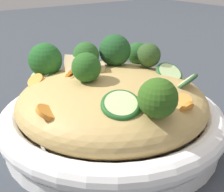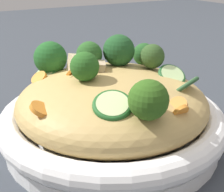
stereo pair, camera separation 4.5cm
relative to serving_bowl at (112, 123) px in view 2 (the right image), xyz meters
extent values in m
plane|color=#373D45|center=(0.00, 0.00, -0.03)|extent=(3.00, 3.00, 0.00)
cylinder|color=white|center=(0.00, 0.00, -0.02)|extent=(0.31, 0.31, 0.02)
torus|color=white|center=(0.00, 0.00, 0.01)|extent=(0.33, 0.33, 0.03)
ellipsoid|color=tan|center=(0.00, 0.00, 0.03)|extent=(0.27, 0.27, 0.08)
torus|color=tan|center=(0.00, 0.03, 0.05)|extent=(0.07, 0.07, 0.03)
torus|color=tan|center=(-0.04, -0.02, 0.05)|extent=(0.07, 0.06, 0.03)
torus|color=tan|center=(-0.05, 0.05, 0.07)|extent=(0.06, 0.06, 0.02)
cone|color=#A0B76F|center=(-0.02, -0.11, 0.06)|extent=(0.03, 0.02, 0.02)
sphere|color=#305B1A|center=(-0.02, -0.11, 0.08)|extent=(0.06, 0.06, 0.05)
cone|color=#9BC46F|center=(0.09, 0.05, 0.06)|extent=(0.02, 0.02, 0.02)
sphere|color=#245423|center=(0.09, 0.05, 0.08)|extent=(0.05, 0.05, 0.04)
cone|color=#9CB67C|center=(-0.04, 0.00, 0.07)|extent=(0.02, 0.02, 0.01)
sphere|color=#285C20|center=(-0.04, 0.00, 0.09)|extent=(0.05, 0.05, 0.04)
cone|color=#A3C27A|center=(-0.05, 0.10, 0.06)|extent=(0.03, 0.03, 0.02)
sphere|color=#225D25|center=(-0.05, 0.10, 0.08)|extent=(0.07, 0.07, 0.05)
cone|color=#A5BE74|center=(0.04, 0.04, 0.07)|extent=(0.02, 0.03, 0.01)
sphere|color=#1F4E24|center=(0.04, 0.04, 0.10)|extent=(0.06, 0.06, 0.05)
cone|color=#A5BC75|center=(-0.01, 0.05, 0.07)|extent=(0.03, 0.03, 0.01)
sphere|color=#2A5B24|center=(-0.01, 0.05, 0.09)|extent=(0.06, 0.06, 0.04)
cone|color=#9EB86E|center=(0.07, 0.01, 0.07)|extent=(0.02, 0.02, 0.02)
sphere|color=#304E23|center=(0.07, 0.01, 0.09)|extent=(0.05, 0.05, 0.04)
cylinder|color=orange|center=(-0.08, 0.08, 0.06)|extent=(0.03, 0.03, 0.02)
cylinder|color=orange|center=(-0.04, 0.04, 0.07)|extent=(0.03, 0.03, 0.02)
cylinder|color=orange|center=(0.03, -0.11, 0.06)|extent=(0.02, 0.01, 0.02)
cylinder|color=orange|center=(0.03, -0.10, 0.06)|extent=(0.03, 0.03, 0.02)
cylinder|color=orange|center=(-0.11, -0.03, 0.06)|extent=(0.04, 0.04, 0.02)
cylinder|color=beige|center=(0.08, -0.06, 0.06)|extent=(0.05, 0.04, 0.03)
torus|color=#29512C|center=(0.08, -0.06, 0.06)|extent=(0.05, 0.05, 0.03)
cylinder|color=beige|center=(-0.07, 0.09, 0.06)|extent=(0.04, 0.04, 0.02)
torus|color=#225624|center=(-0.07, 0.09, 0.06)|extent=(0.05, 0.05, 0.02)
cylinder|color=beige|center=(-0.04, -0.08, 0.07)|extent=(0.05, 0.05, 0.02)
torus|color=#225C24|center=(-0.04, -0.08, 0.07)|extent=(0.06, 0.06, 0.03)
cylinder|color=#C0DF96|center=(0.08, -0.03, 0.07)|extent=(0.04, 0.03, 0.02)
torus|color=#255B2B|center=(0.08, -0.03, 0.07)|extent=(0.04, 0.04, 0.03)
cube|color=#D0B28C|center=(-0.01, 0.03, 0.08)|extent=(0.04, 0.04, 0.02)
cube|color=#CEB68C|center=(-0.03, 0.05, 0.08)|extent=(0.03, 0.03, 0.03)
camera|label=1|loc=(-0.24, -0.34, 0.22)|focal=50.83mm
camera|label=2|loc=(-0.21, -0.36, 0.22)|focal=50.83mm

